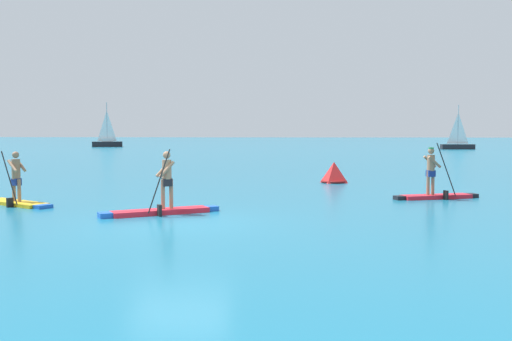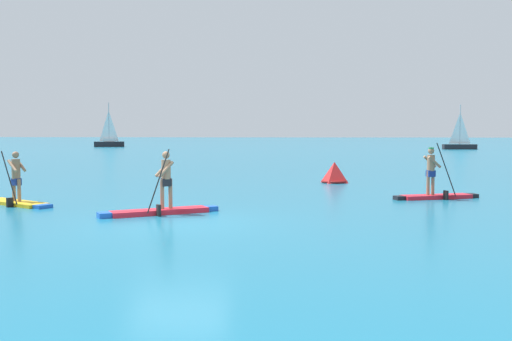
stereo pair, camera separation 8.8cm
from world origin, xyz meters
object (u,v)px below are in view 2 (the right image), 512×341
paddleboarder_far_right (435,188)px  sailboat_left_horizon (109,141)px  paddleboarder_mid_center (161,202)px  sailboat_right_horizon (460,143)px  paddleboarder_near_left (15,195)px  race_marker_buoy (334,174)px

paddleboarder_far_right → sailboat_left_horizon: 73.76m
paddleboarder_mid_center → sailboat_right_horizon: (23.13, 62.07, 0.48)m
paddleboarder_near_left → paddleboarder_far_right: (13.59, 3.03, 0.04)m
race_marker_buoy → sailboat_right_horizon: (17.95, 51.53, 0.40)m
paddleboarder_far_right → race_marker_buoy: 6.80m
paddleboarder_mid_center → sailboat_left_horizon: 74.35m
paddleboarder_mid_center → race_marker_buoy: size_ratio=2.39×
paddleboarder_near_left → race_marker_buoy: (10.33, 9.00, 0.09)m
sailboat_left_horizon → sailboat_right_horizon: bearing=-29.0°
paddleboarder_mid_center → paddleboarder_far_right: (8.44, 4.58, 0.03)m
paddleboarder_far_right → sailboat_right_horizon: sailboat_right_horizon is taller
paddleboarder_mid_center → race_marker_buoy: (5.19, 10.55, 0.08)m
sailboat_right_horizon → sailboat_left_horizon: bearing=-13.7°
sailboat_left_horizon → sailboat_right_horizon: size_ratio=1.16×
paddleboarder_near_left → paddleboarder_mid_center: paddleboarder_mid_center is taller
paddleboarder_mid_center → sailboat_right_horizon: 66.24m
race_marker_buoy → paddleboarder_mid_center: bearing=-116.2°
paddleboarder_near_left → paddleboarder_mid_center: size_ratio=1.00×
paddleboarder_mid_center → sailboat_right_horizon: sailboat_right_horizon is taller
paddleboarder_far_right → paddleboarder_mid_center: bearing=-172.2°
paddleboarder_near_left → sailboat_left_horizon: 71.17m
sailboat_right_horizon → paddleboarder_mid_center: bearing=64.1°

